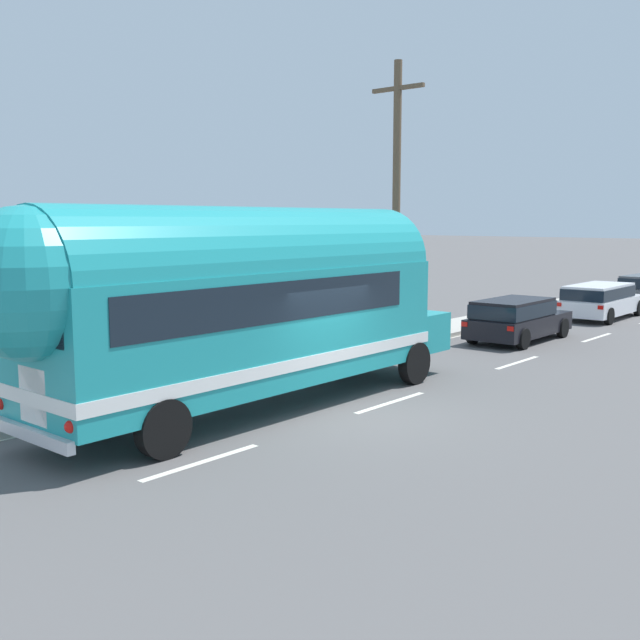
{
  "coord_description": "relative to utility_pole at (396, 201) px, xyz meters",
  "views": [
    {
      "loc": [
        9.01,
        -11.37,
        3.87
      ],
      "look_at": [
        -1.7,
        1.01,
        1.66
      ],
      "focal_mm": 41.88,
      "sensor_mm": 36.0,
      "label": 1
    }
  ],
  "objects": [
    {
      "name": "car_lead",
      "position": [
        2.36,
        3.37,
        -3.64
      ],
      "size": [
        1.94,
        4.46,
        1.37
      ],
      "color": "black",
      "rests_on": "ground"
    },
    {
      "name": "car_second",
      "position": [
        2.34,
        10.63,
        -3.62
      ],
      "size": [
        1.98,
        4.84,
        1.37
      ],
      "color": "white",
      "rests_on": "ground"
    },
    {
      "name": "painted_bus",
      "position": [
        2.24,
        -8.63,
        -2.12
      ],
      "size": [
        2.65,
        11.91,
        4.12
      ],
      "color": "teal",
      "rests_on": "ground"
    },
    {
      "name": "ground_plane",
      "position": [
        4.04,
        -7.21,
        -4.42
      ],
      "size": [
        300.0,
        300.0,
        0.0
      ],
      "primitive_type": "plane",
      "color": "#565454"
    },
    {
      "name": "sidewalk_slab",
      "position": [
        -0.54,
        2.79,
        -4.35
      ],
      "size": [
        1.91,
        90.0,
        0.15
      ],
      "primitive_type": "cube",
      "color": "#ADA89E",
      "rests_on": "ground"
    },
    {
      "name": "utility_pole",
      "position": [
        0.0,
        0.0,
        0.0
      ],
      "size": [
        1.8,
        0.24,
        8.5
      ],
      "color": "brown",
      "rests_on": "ground"
    },
    {
      "name": "lane_markings",
      "position": [
        1.49,
        5.67,
        -4.42
      ],
      "size": [
        3.76,
        80.0,
        0.01
      ],
      "color": "silver",
      "rests_on": "ground"
    }
  ]
}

